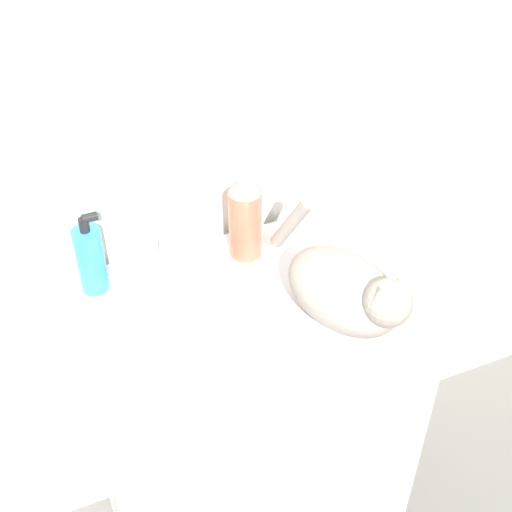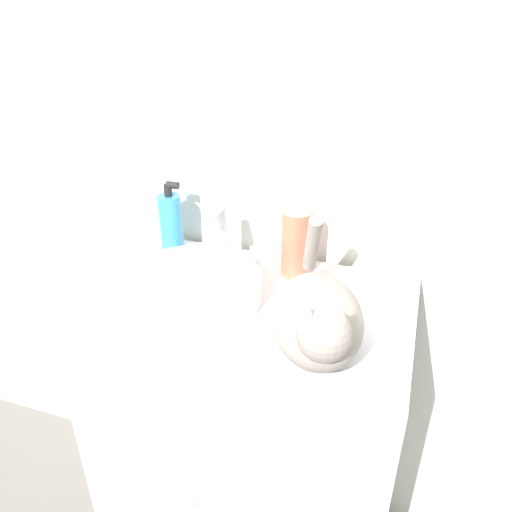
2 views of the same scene
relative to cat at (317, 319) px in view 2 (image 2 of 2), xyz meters
name	(u,v)px [view 2 (image 2 of 2)]	position (x,y,z in m)	size (l,w,h in m)	color
wall_back	(289,113)	(-0.17, 0.38, 0.28)	(6.00, 0.05, 2.50)	silver
vanity_cabinet	(252,445)	(-0.17, 0.11, -0.52)	(0.70, 0.47, 0.90)	silver
sink_basin	(195,287)	(-0.29, 0.09, -0.05)	(0.30, 0.30, 0.06)	white
faucet	(221,241)	(-0.29, 0.25, -0.01)	(0.19, 0.08, 0.16)	silver
cat	(317,319)	(0.00, 0.00, 0.00)	(0.24, 0.37, 0.22)	gray
soap_bottle	(171,222)	(-0.44, 0.28, 0.01)	(0.06, 0.06, 0.19)	#338CCC
spray_bottle	(297,238)	(-0.11, 0.26, 0.02)	(0.07, 0.07, 0.20)	#EF6047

